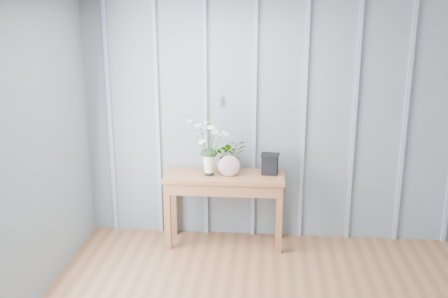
# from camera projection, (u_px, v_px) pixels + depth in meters

# --- Properties ---
(room_shell) EXTENTS (4.00, 4.50, 2.50)m
(room_shell) POSITION_uv_depth(u_px,v_px,m) (284.00, 63.00, 3.84)
(room_shell) COLOR gray
(room_shell) RESTS_ON ground
(sideboard) EXTENTS (1.20, 0.45, 0.75)m
(sideboard) POSITION_uv_depth(u_px,v_px,m) (224.00, 185.00, 5.29)
(sideboard) COLOR brown
(sideboard) RESTS_ON ground
(daisy_vase) EXTENTS (0.42, 0.32, 0.59)m
(daisy_vase) POSITION_uv_depth(u_px,v_px,m) (209.00, 139.00, 5.14)
(daisy_vase) COLOR black
(daisy_vase) RESTS_ON sideboard
(spider_plant) EXTENTS (0.37, 0.34, 0.34)m
(spider_plant) POSITION_uv_depth(u_px,v_px,m) (231.00, 155.00, 5.31)
(spider_plant) COLOR #163311
(spider_plant) RESTS_ON sideboard
(felt_disc_vessel) EXTENTS (0.22, 0.08, 0.22)m
(felt_disc_vessel) POSITION_uv_depth(u_px,v_px,m) (229.00, 166.00, 5.17)
(felt_disc_vessel) COLOR #874E6B
(felt_disc_vessel) RESTS_ON sideboard
(carved_box) EXTENTS (0.19, 0.16, 0.21)m
(carved_box) POSITION_uv_depth(u_px,v_px,m) (270.00, 164.00, 5.23)
(carved_box) COLOR black
(carved_box) RESTS_ON sideboard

